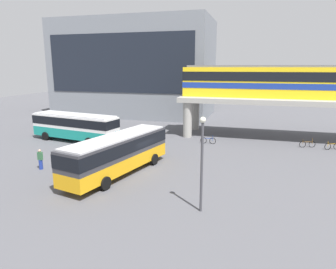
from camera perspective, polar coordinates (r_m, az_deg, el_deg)
ground_plane at (r=35.96m, az=0.24°, el=-1.34°), size 120.00×120.00×0.00m
station_building at (r=56.89m, az=-6.19°, el=12.17°), size 27.38×13.61×16.58m
elevated_platform at (r=39.57m, az=22.40°, el=5.24°), size 27.20×6.54×4.95m
train at (r=39.23m, az=20.55°, el=9.26°), size 23.71×2.96×3.84m
bus_main at (r=25.08m, az=-9.31°, el=-3.00°), size 5.01×11.33×3.22m
bus_secondary at (r=37.46m, az=-16.98°, el=1.79°), size 11.32×4.46×3.22m
bicycle_blue at (r=35.30m, az=7.47°, el=-1.11°), size 1.79×0.11×1.04m
bicycle_brown at (r=36.68m, az=24.53°, el=-1.64°), size 1.72×0.60×1.04m
bicycle_orange at (r=36.90m, az=28.27°, el=-1.94°), size 1.66×0.78×1.04m
pedestrian_at_kerb at (r=28.43m, az=-22.67°, el=-4.39°), size 0.44×0.32×1.77m
lamp_post at (r=18.14m, az=6.35°, el=-4.09°), size 0.36×0.36×5.84m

